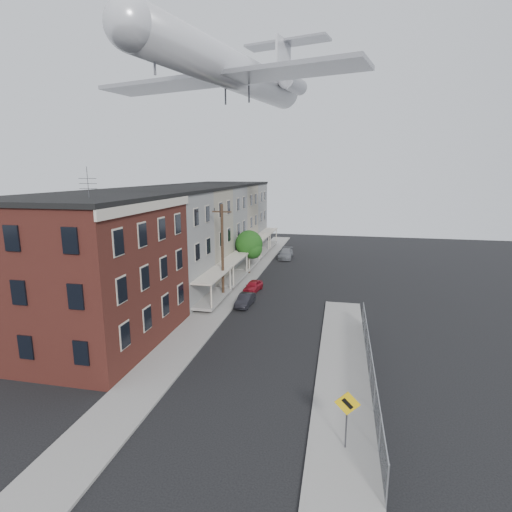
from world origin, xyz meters
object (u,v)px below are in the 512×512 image
(car_near, at_px, (253,286))
(car_mid, at_px, (245,300))
(airplane, at_px, (235,71))
(utility_pole, at_px, (222,251))
(street_tree, at_px, (250,245))
(car_far, at_px, (286,254))
(warning_sign, at_px, (347,411))

(car_near, distance_m, car_mid, 4.51)
(car_near, bearing_deg, airplane, 153.51)
(utility_pole, relative_size, street_tree, 1.73)
(utility_pole, distance_m, car_far, 20.18)
(warning_sign, xyz_separation_m, utility_pole, (-11.20, 19.03, 2.79))
(warning_sign, bearing_deg, car_far, 101.64)
(warning_sign, height_order, car_mid, warning_sign)
(street_tree, relative_size, airplane, 0.17)
(car_mid, xyz_separation_m, airplane, (-2.31, 5.86, 20.64))
(warning_sign, distance_m, utility_pole, 22.25)
(car_mid, height_order, car_far, car_far)
(street_tree, distance_m, car_far, 10.41)
(warning_sign, height_order, airplane, airplane)
(utility_pole, relative_size, car_mid, 2.72)
(car_near, relative_size, car_far, 0.72)
(car_near, xyz_separation_m, car_mid, (0.26, -4.50, -0.01))
(utility_pole, bearing_deg, car_far, 80.52)
(street_tree, distance_m, airplane, 18.55)
(car_mid, distance_m, car_far, 20.90)
(street_tree, xyz_separation_m, car_near, (1.88, -6.80, -2.89))
(car_mid, relative_size, car_far, 0.73)
(utility_pole, height_order, street_tree, utility_pole)
(utility_pole, distance_m, car_near, 5.62)
(street_tree, bearing_deg, car_far, 73.00)
(utility_pole, height_order, car_far, utility_pole)
(car_near, bearing_deg, utility_pole, -118.21)
(car_far, bearing_deg, car_mid, -93.74)
(warning_sign, xyz_separation_m, car_mid, (-8.73, 17.65, -1.34))
(car_near, distance_m, airplane, 20.78)
(street_tree, height_order, car_mid, street_tree)
(street_tree, height_order, car_near, street_tree)
(airplane, bearing_deg, warning_sign, -64.84)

